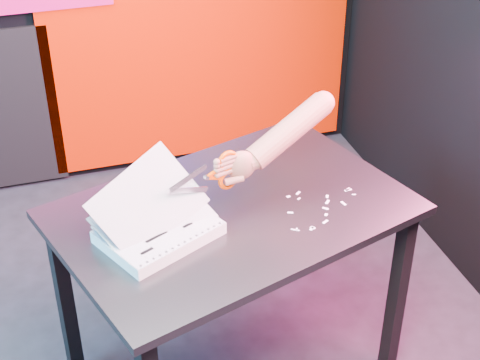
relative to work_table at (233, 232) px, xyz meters
name	(u,v)px	position (x,y,z in m)	size (l,w,h in m)	color
room	(101,42)	(-0.36, 0.07, 0.70)	(3.01, 3.01, 2.71)	black
backdrop	(78,5)	(-0.30, 1.53, 0.30)	(2.88, 0.05, 2.08)	red
work_table	(233,232)	(0.00, 0.00, 0.00)	(1.31, 1.06, 0.75)	black
printout_stack	(159,231)	(-0.26, -0.08, 0.12)	(0.43, 0.37, 0.26)	white
scissors	(223,172)	(-0.03, 0.01, 0.24)	(0.24, 0.08, 0.14)	#BCBCBC
hand_forearm	(281,136)	(0.19, 0.07, 0.30)	(0.45, 0.18, 0.22)	brown
paper_clippings	(322,207)	(0.29, -0.08, 0.10)	(0.28, 0.22, 0.00)	white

